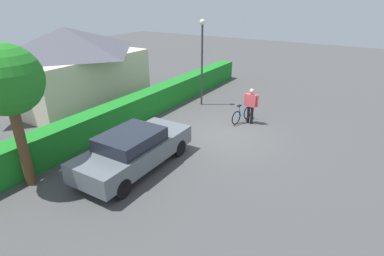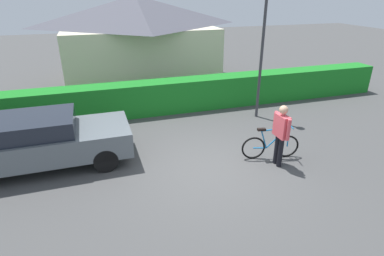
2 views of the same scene
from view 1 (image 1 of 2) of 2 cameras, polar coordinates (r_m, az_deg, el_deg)
ground_plane at (r=13.34m, az=6.36°, el=-1.26°), size 60.00×60.00×0.00m
hedge_row at (r=15.38m, az=-8.65°, el=4.42°), size 18.23×0.90×1.19m
house_distant at (r=18.38m, az=-21.94°, el=10.88°), size 7.26×5.81×4.03m
parked_car_near at (r=10.64m, az=-10.72°, el=-3.88°), size 4.50×1.82×1.40m
bicycle at (r=14.70m, az=9.30°, el=2.55°), size 1.59×0.53×0.98m
person_rider at (r=14.37m, az=10.90°, el=4.52°), size 0.22×0.67×1.68m
street_lamp at (r=16.27m, az=1.89°, el=13.97°), size 0.28×0.28×4.46m
tree_kerbside at (r=10.04m, az=-31.22°, el=7.32°), size 2.03×2.03×4.41m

